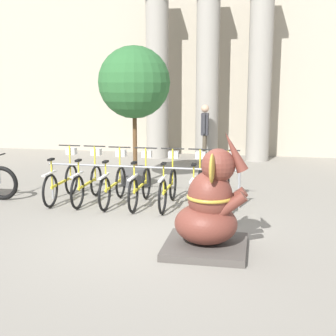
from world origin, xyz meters
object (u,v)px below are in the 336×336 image
Objects in this scene: bicycle_2 at (114,183)px; bicycle_1 at (88,182)px; potted_tree at (134,86)px; bicycle_6 at (226,188)px; elephant_statue at (209,210)px; bicycle_0 at (62,181)px; bicycle_4 at (168,186)px; bicycle_5 at (197,187)px; bicycle_3 at (141,185)px; person_pedestrian at (205,128)px.

bicycle_1 is at bearing 175.94° from bicycle_2.
potted_tree reaches higher than bicycle_2.
bicycle_2 is 2.55m from potted_tree.
bicycle_6 is 0.97× the size of elephant_statue.
bicycle_0 is 2.26m from bicycle_4.
elephant_statue is at bearing -35.14° from bicycle_0.
bicycle_4 is 0.57m from bicycle_5.
person_pedestrian reaches higher than bicycle_3.
bicycle_1 and bicycle_2 have the same top height.
bicycle_5 is at bearing 1.59° from bicycle_3.
potted_tree reaches higher than bicycle_4.
person_pedestrian reaches higher than bicycle_4.
bicycle_5 is 0.57m from bicycle_6.
bicycle_2 is at bearing -179.14° from bicycle_5.
elephant_statue is (2.75, -2.34, 0.20)m from bicycle_1.
bicycle_0 is 1.00× the size of bicycle_3.
bicycle_3 is at bearing -98.27° from person_pedestrian.
bicycle_3 is at bearing 125.30° from elephant_statue.
bicycle_2 is at bearing -90.13° from potted_tree.
bicycle_0 and bicycle_5 have the same top height.
potted_tree is (1.14, 1.65, 1.91)m from bicycle_0.
elephant_statue is 1.03× the size of person_pedestrian.
bicycle_1 is 0.57m from bicycle_2.
elephant_statue is at bearing -40.32° from bicycle_1.
bicycle_0 is 4.07m from elephant_statue.
bicycle_3 is 2.82m from elephant_statue.
bicycle_6 is at bearing -2.87° from bicycle_5.
bicycle_2 is 0.97× the size of elephant_statue.
bicycle_2 is at bearing -1.98° from bicycle_0.
bicycle_2 and bicycle_4 have the same top height.
bicycle_3 is at bearing -71.67° from potted_tree.
bicycle_6 is at bearing -78.71° from person_pedestrian.
elephant_statue is at bearing -61.29° from potted_tree.
bicycle_5 is 3.05m from potted_tree.
bicycle_4 is at bearing -178.06° from bicycle_5.
person_pedestrian is (2.41, 4.88, 0.65)m from bicycle_0.
bicycle_4 is 0.99× the size of person_pedestrian.
bicycle_5 is at bearing 1.94° from bicycle_4.
bicycle_3 is (1.70, -0.05, 0.00)m from bicycle_0.
bicycle_0 is 3.40m from bicycle_6.
elephant_statue reaches higher than person_pedestrian.
potted_tree reaches higher than person_pedestrian.
elephant_statue reaches higher than bicycle_5.
bicycle_1 is at bearing 177.66° from bicycle_3.
elephant_statue reaches higher than bicycle_3.
bicycle_1 is 1.13m from bicycle_3.
elephant_statue is at bearing -46.39° from bicycle_2.
potted_tree reaches higher than bicycle_3.
bicycle_1 is 2.59m from potted_tree.
potted_tree is at bearing 89.87° from bicycle_2.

